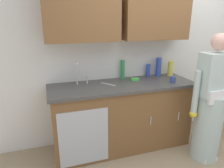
{
  "coord_description": "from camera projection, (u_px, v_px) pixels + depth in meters",
  "views": [
    {
      "loc": [
        -1.48,
        -1.74,
        1.76
      ],
      "look_at": [
        -0.75,
        0.55,
        1.0
      ],
      "focal_mm": 32.7,
      "sensor_mm": 36.0,
      "label": 1
    }
  ],
  "objects": [
    {
      "name": "bottle_water_tall",
      "position": [
        170.0,
        68.0,
        3.1
      ],
      "size": [
        0.08,
        0.08,
        0.22
      ],
      "primitive_type": "cylinder",
      "color": "#D8D14C",
      "rests_on": "countertop"
    },
    {
      "name": "person_at_sink",
      "position": [
        210.0,
        109.0,
        2.55
      ],
      "size": [
        0.55,
        0.34,
        1.62
      ],
      "color": "white",
      "rests_on": "ground"
    },
    {
      "name": "bottle_soap",
      "position": [
        148.0,
        70.0,
        3.06
      ],
      "size": [
        0.06,
        0.06,
        0.19
      ],
      "primitive_type": "cylinder",
      "color": "#334CB2",
      "rests_on": "countertop"
    },
    {
      "name": "bottle_dish_liquid",
      "position": [
        158.0,
        67.0,
        3.08
      ],
      "size": [
        0.08,
        0.08,
        0.28
      ],
      "primitive_type": "cylinder",
      "color": "#334CB2",
      "rests_on": "countertop"
    },
    {
      "name": "countertop",
      "position": [
        123.0,
        85.0,
        2.74
      ],
      "size": [
        1.96,
        0.66,
        0.04
      ],
      "primitive_type": "cube",
      "color": "#474442",
      "rests_on": "counter_cabinet"
    },
    {
      "name": "sink",
      "position": [
        82.0,
        89.0,
        2.59
      ],
      "size": [
        0.5,
        0.36,
        0.35
      ],
      "color": "#B7BABF",
      "rests_on": "counter_cabinet"
    },
    {
      "name": "sponge",
      "position": [
        135.0,
        79.0,
        2.89
      ],
      "size": [
        0.11,
        0.07,
        0.03
      ],
      "primitive_type": "cube",
      "color": "#4CBF4C",
      "rests_on": "countertop"
    },
    {
      "name": "counter_cabinet",
      "position": [
        122.0,
        117.0,
        2.88
      ],
      "size": [
        1.9,
        0.62,
        0.9
      ],
      "color": "brown",
      "rests_on": "ground"
    },
    {
      "name": "ground_plane",
      "position": [
        182.0,
        167.0,
        2.54
      ],
      "size": [
        9.0,
        9.0,
        0.0
      ],
      "primitive_type": "plane",
      "color": "#998466"
    },
    {
      "name": "knife_on_counter",
      "position": [
        108.0,
        84.0,
        2.71
      ],
      "size": [
        0.16,
        0.21,
        0.01
      ],
      "primitive_type": "cube",
      "rotation": [
        0.0,
        0.0,
        5.34
      ],
      "color": "silver",
      "rests_on": "countertop"
    },
    {
      "name": "kitchen_wall_with_uppers",
      "position": [
        143.0,
        40.0,
        2.96
      ],
      "size": [
        4.8,
        0.44,
        2.7
      ],
      "color": "silver",
      "rests_on": "ground"
    },
    {
      "name": "bottle_cleaner_spray",
      "position": [
        123.0,
        70.0,
        2.94
      ],
      "size": [
        0.06,
        0.06,
        0.27
      ],
      "primitive_type": "cylinder",
      "color": "#2D8C4C",
      "rests_on": "countertop"
    },
    {
      "name": "cup_by_sink",
      "position": [
        173.0,
        80.0,
        2.77
      ],
      "size": [
        0.08,
        0.08,
        0.09
      ],
      "primitive_type": "cylinder",
      "color": "#33478C",
      "rests_on": "countertop"
    }
  ]
}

